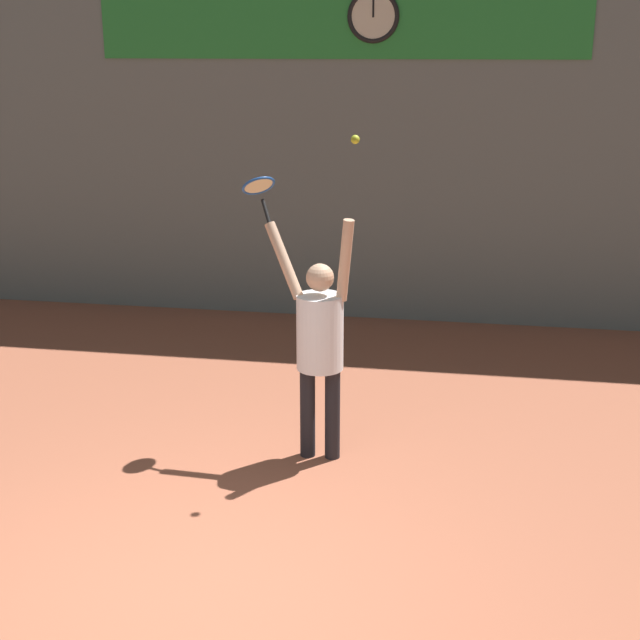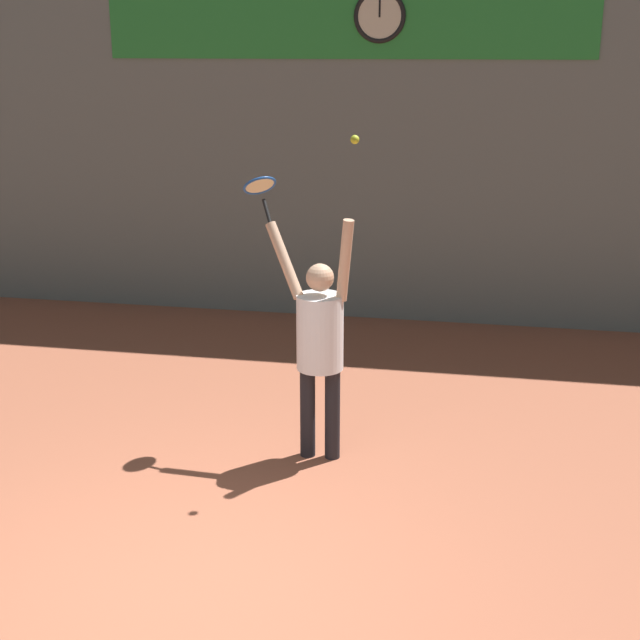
{
  "view_description": "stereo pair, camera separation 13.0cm",
  "coord_description": "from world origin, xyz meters",
  "views": [
    {
      "loc": [
        1.68,
        -4.67,
        3.42
      ],
      "look_at": [
        0.49,
        2.25,
        1.24
      ],
      "focal_mm": 50.0,
      "sensor_mm": 36.0,
      "label": 1
    },
    {
      "loc": [
        1.81,
        -4.64,
        3.42
      ],
      "look_at": [
        0.49,
        2.25,
        1.24
      ],
      "focal_mm": 50.0,
      "sensor_mm": 36.0,
      "label": 2
    }
  ],
  "objects": [
    {
      "name": "ground_plane",
      "position": [
        0.0,
        0.0,
        0.0
      ],
      "size": [
        18.0,
        18.0,
        0.0
      ],
      "primitive_type": "plane",
      "color": "#9E563D"
    },
    {
      "name": "back_wall",
      "position": [
        0.0,
        6.42,
        2.5
      ],
      "size": [
        18.0,
        0.1,
        5.0
      ],
      "color": "slate",
      "rests_on": "ground_plane"
    },
    {
      "name": "sponsor_banner",
      "position": [
        0.0,
        6.36,
        3.73
      ],
      "size": [
        5.91,
        0.02,
        0.97
      ],
      "color": "#288C38"
    },
    {
      "name": "scoreboard_clock",
      "position": [
        0.43,
        6.34,
        3.73
      ],
      "size": [
        0.62,
        0.06,
        0.62
      ],
      "color": "beige"
    },
    {
      "name": "tennis_player",
      "position": [
        0.49,
        2.25,
        1.08
      ],
      "size": [
        0.83,
        0.49,
        2.1
      ],
      "color": "black",
      "rests_on": "ground_plane"
    },
    {
      "name": "tennis_racket",
      "position": [
        -0.1,
        2.65,
        2.25
      ],
      "size": [
        0.38,
        0.38,
        0.39
      ],
      "color": "black"
    },
    {
      "name": "tennis_ball",
      "position": [
        0.79,
        2.13,
        2.72
      ],
      "size": [
        0.07,
        0.07,
        0.07
      ],
      "color": "#CCDB2D"
    }
  ]
}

